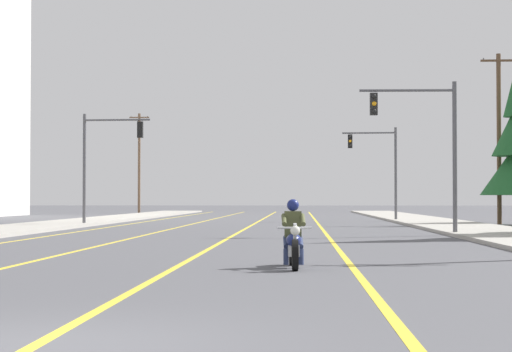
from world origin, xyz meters
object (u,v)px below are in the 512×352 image
at_px(motorcycle_with_rider, 293,240).
at_px(utility_pole_left_far, 139,162).
at_px(traffic_signal_near_right, 428,135).
at_px(traffic_signal_near_left, 103,153).
at_px(utility_pole_right_far, 499,135).
at_px(traffic_signal_mid_right, 381,160).

relative_size(motorcycle_with_rider, utility_pole_left_far, 0.22).
relative_size(traffic_signal_near_right, traffic_signal_near_left, 1.00).
bearing_deg(utility_pole_left_far, utility_pole_right_far, -53.18).
bearing_deg(utility_pole_right_far, motorcycle_with_rider, -109.07).
height_order(motorcycle_with_rider, traffic_signal_near_left, traffic_signal_near_left).
xyz_separation_m(motorcycle_with_rider, utility_pole_left_far, (-15.90, 71.11, 4.65)).
distance_m(utility_pole_right_far, utility_pole_left_far, 46.21).
distance_m(motorcycle_with_rider, traffic_signal_mid_right, 41.41).
distance_m(motorcycle_with_rider, utility_pole_right_far, 36.38).
bearing_deg(traffic_signal_mid_right, traffic_signal_near_right, -90.52).
bearing_deg(traffic_signal_mid_right, utility_pole_right_far, -47.30).
bearing_deg(motorcycle_with_rider, traffic_signal_near_left, 109.41).
bearing_deg(traffic_signal_near_right, traffic_signal_mid_right, 89.48).
bearing_deg(traffic_signal_near_left, traffic_signal_mid_right, 32.66).
relative_size(traffic_signal_mid_right, utility_pole_right_far, 0.62).
bearing_deg(utility_pole_left_far, traffic_signal_near_right, -68.43).
bearing_deg(traffic_signal_near_right, motorcycle_with_rider, -106.95).
bearing_deg(traffic_signal_near_left, traffic_signal_near_right, -39.06).
bearing_deg(traffic_signal_mid_right, traffic_signal_near_left, -147.34).
bearing_deg(motorcycle_with_rider, utility_pole_right_far, 70.93).
distance_m(motorcycle_with_rider, traffic_signal_near_right, 18.56).
relative_size(traffic_signal_near_left, utility_pole_right_far, 0.62).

